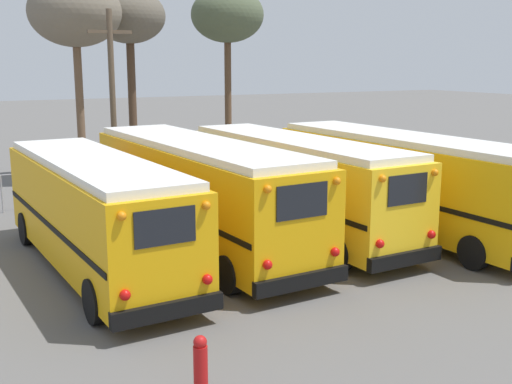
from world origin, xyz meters
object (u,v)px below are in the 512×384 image
school_bus_2 (295,182)px  bare_tree_0 (227,17)px  school_bus_3 (402,179)px  bare_tree_1 (129,19)px  school_bus_0 (94,210)px  school_bus_1 (198,190)px  fire_hydrant (201,365)px  bare_tree_2 (75,13)px  utility_pole (113,98)px

school_bus_2 → bare_tree_0: bearing=72.3°
school_bus_2 → school_bus_3: 3.51m
bare_tree_0 → bare_tree_1: 6.03m
school_bus_0 → school_bus_1: school_bus_1 is taller
school_bus_1 → fire_hydrant: bearing=-112.3°
school_bus_2 → bare_tree_1: bare_tree_1 is taller
school_bus_0 → bare_tree_2: (2.66, 13.34, 5.88)m
school_bus_2 → bare_tree_1: 15.57m
school_bus_3 → utility_pole: utility_pole is taller
utility_pole → bare_tree_1: 6.87m
school_bus_1 → bare_tree_2: bearing=92.8°
bare_tree_0 → bare_tree_2: (-8.90, -3.14, -0.32)m
bare_tree_1 → school_bus_0: bearing=-110.4°
school_bus_3 → bare_tree_2: (-7.18, 13.81, 5.82)m
school_bus_2 → bare_tree_1: bearing=93.5°
school_bus_0 → school_bus_3: (9.83, -0.47, 0.06)m
school_bus_2 → school_bus_3: school_bus_3 is taller
utility_pole → bare_tree_2: bare_tree_2 is taller
school_bus_0 → school_bus_2: (6.55, 0.79, 0.04)m
bare_tree_2 → school_bus_0: bearing=-101.3°
school_bus_0 → school_bus_2: size_ratio=0.94×
school_bus_2 → bare_tree_2: size_ratio=1.14×
school_bus_0 → school_bus_3: school_bus_3 is taller
bare_tree_0 → bare_tree_1: (-5.89, -1.26, -0.36)m
bare_tree_0 → school_bus_2: bearing=-107.7°
school_bus_2 → bare_tree_1: size_ratio=1.16×
fire_hydrant → bare_tree_2: bearing=82.5°
school_bus_0 → bare_tree_2: bare_tree_2 is taller
fire_hydrant → school_bus_1: bearing=67.7°
bare_tree_0 → bare_tree_1: bearing=-167.9°
bare_tree_0 → utility_pole: bearing=-141.4°
fire_hydrant → school_bus_0: bearing=89.6°
school_bus_1 → school_bus_2: 3.28m
school_bus_0 → bare_tree_1: 17.25m
bare_tree_1 → fire_hydrant: bare_tree_1 is taller
school_bus_1 → bare_tree_2: bare_tree_2 is taller
school_bus_0 → fire_hydrant: size_ratio=9.49×
school_bus_0 → school_bus_1: bearing=14.7°
school_bus_2 → utility_pole: size_ratio=1.39×
school_bus_1 → bare_tree_0: bearing=62.1°
bare_tree_1 → school_bus_1: bearing=-99.5°
school_bus_1 → bare_tree_1: bearing=80.5°
bare_tree_0 → bare_tree_2: bearing=-160.6°
school_bus_1 → utility_pole: utility_pole is taller
school_bus_0 → bare_tree_2: size_ratio=1.07×
school_bus_0 → fire_hydrant: school_bus_0 is taller
fire_hydrant → bare_tree_1: bearing=75.7°
school_bus_0 → utility_pole: (3.24, 9.83, 2.32)m
bare_tree_0 → fire_hydrant: (-11.61, -23.73, -7.32)m
school_bus_1 → school_bus_2: school_bus_1 is taller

